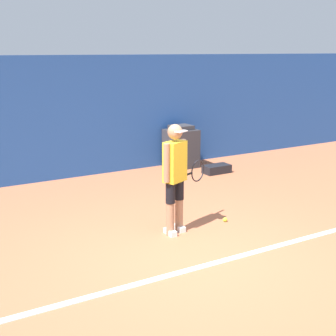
{
  "coord_description": "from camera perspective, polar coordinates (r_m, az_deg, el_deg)",
  "views": [
    {
      "loc": [
        -3.19,
        -4.79,
        2.66
      ],
      "look_at": [
        0.19,
        1.05,
        0.96
      ],
      "focal_mm": 50.0,
      "sensor_mm": 36.0,
      "label": 1
    }
  ],
  "objects": [
    {
      "name": "ground_plane",
      "position": [
        6.34,
        3.35,
        -10.66
      ],
      "size": [
        24.0,
        24.0,
        0.0
      ],
      "primitive_type": "plane",
      "color": "#B76642"
    },
    {
      "name": "back_wall",
      "position": [
        10.07,
        -11.38,
        6.05
      ],
      "size": [
        24.0,
        0.1,
        2.56
      ],
      "color": "#234C99",
      "rests_on": "ground_plane"
    },
    {
      "name": "court_baseline",
      "position": [
        6.1,
        5.01,
        -11.66
      ],
      "size": [
        21.6,
        0.1,
        0.01
      ],
      "color": "white",
      "rests_on": "ground_plane"
    },
    {
      "name": "tennis_player",
      "position": [
        6.82,
        0.93,
        -0.7
      ],
      "size": [
        0.95,
        0.49,
        1.64
      ],
      "rotation": [
        0.0,
        0.0,
        0.39
      ],
      "color": "#A37556",
      "rests_on": "ground_plane"
    },
    {
      "name": "tennis_ball",
      "position": [
        7.56,
        6.97,
        -6.26
      ],
      "size": [
        0.07,
        0.07,
        0.07
      ],
      "color": "#D1E533",
      "rests_on": "ground_plane"
    },
    {
      "name": "covered_chair",
      "position": [
        10.87,
        1.59,
        2.54
      ],
      "size": [
        0.69,
        0.6,
        0.98
      ],
      "color": "#333338",
      "rests_on": "ground_plane"
    },
    {
      "name": "equipment_bag",
      "position": [
        10.45,
        5.95,
        -0.11
      ],
      "size": [
        0.6,
        0.33,
        0.18
      ],
      "color": "black",
      "rests_on": "ground_plane"
    }
  ]
}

